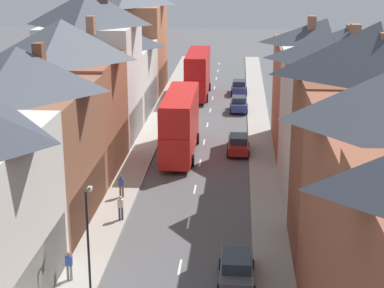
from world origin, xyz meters
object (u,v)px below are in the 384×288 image
Objects in this scene: double_decker_bus_mid_street at (198,73)px; pedestrian_far_left at (121,185)px; pedestrian_mid_right at (121,207)px; car_near_silver at (239,104)px; car_parked_left_a at (238,144)px; street_lamp at (88,234)px; car_mid_black at (237,268)px; pedestrian_mid_left at (69,264)px; car_near_blue at (239,87)px; double_decker_bus_lead at (180,123)px.

double_decker_bus_mid_street reaches higher than pedestrian_far_left.
double_decker_bus_mid_street reaches higher than pedestrian_mid_right.
pedestrian_mid_right reaches higher than car_near_silver.
street_lamp is (-7.35, -23.83, 2.42)m from car_parked_left_a.
pedestrian_mid_left is at bearing -176.35° from car_mid_black.
car_near_blue is 23.74m from car_parked_left_a.
pedestrian_mid_right is (-7.42, -14.97, 0.21)m from car_parked_left_a.
double_decker_bus_mid_street is at bearing 124.44° from car_near_silver.
pedestrian_mid_left is 1.00× the size of pedestrian_mid_right.
pedestrian_mid_right is 1.00× the size of pedestrian_far_left.
pedestrian_mid_left and pedestrian_mid_right have the same top height.
double_decker_bus_mid_street is 2.66× the size of car_near_blue.
pedestrian_mid_left is at bearing -92.99° from pedestrian_far_left.
double_decker_bus_lead reaches higher than pedestrian_far_left.
pedestrian_far_left is at bearing -95.45° from double_decker_bus_mid_street.
double_decker_bus_mid_street reaches higher than car_near_blue.
pedestrian_mid_left is at bearing -102.95° from car_near_silver.
car_near_silver is 2.40× the size of pedestrian_mid_left.
double_decker_bus_lead is at bearing 83.96° from street_lamp.
pedestrian_far_left is (-0.65, 3.89, 0.00)m from pedestrian_mid_right.
double_decker_bus_mid_street is 6.71× the size of pedestrian_mid_right.
car_near_blue is at bearing 90.00° from car_near_silver.
car_mid_black is at bearing -90.00° from car_parked_left_a.
car_mid_black is 2.79× the size of pedestrian_mid_right.
pedestrian_mid_right reaches higher than car_near_blue.
double_decker_bus_lead is 6.71× the size of pedestrian_far_left.
street_lamp is (-7.35, -47.56, 2.39)m from car_near_blue.
pedestrian_mid_left reaches higher than car_parked_left_a.
pedestrian_mid_right reaches higher than car_parked_left_a.
double_decker_bus_mid_street is 1.96× the size of street_lamp.
double_decker_bus_lead is 2.40× the size of car_mid_black.
car_mid_black is 10.47m from pedestrian_mid_right.
car_near_blue is at bearing 90.00° from car_mid_black.
car_mid_black is at bearing -90.00° from car_near_blue.
double_decker_bus_mid_street is 33.32m from pedestrian_far_left.
pedestrian_mid_right is at bearing 90.44° from street_lamp.
pedestrian_mid_right is at bearing -103.96° from car_near_silver.
pedestrian_far_left is at bearing -103.05° from car_near_blue.
car_near_blue is 2.52× the size of pedestrian_mid_left.
car_mid_black is 13.87m from pedestrian_far_left.
car_near_silver is 30.75m from pedestrian_mid_right.
double_decker_bus_lead is at bearing 72.99° from pedestrian_far_left.
car_mid_black is at bearing 3.65° from pedestrian_mid_left.
pedestrian_far_left reaches higher than car_parked_left_a.
car_near_blue is (4.91, 24.49, -1.96)m from double_decker_bus_lead.
car_near_blue is 46.10m from car_mid_black.
double_decker_bus_lead is 22.79m from double_decker_bus_mid_street.
double_decker_bus_lead is at bearing -107.44° from car_near_silver.
car_near_blue is 0.90× the size of car_mid_black.
car_parked_left_a is 0.92× the size of car_mid_black.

